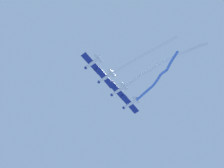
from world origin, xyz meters
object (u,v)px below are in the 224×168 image
object	(u,v)px
airplane_lead	(130,104)
airplane_slot	(92,63)
airplane_left_wing	(118,91)
airplane_right_wing	(105,78)

from	to	relation	value
airplane_lead	airplane_slot	world-z (taller)	airplane_slot
airplane_left_wing	airplane_right_wing	bearing A→B (deg)	89.27
airplane_left_wing	airplane_right_wing	distance (m)	6.09
airplane_lead	airplane_slot	bearing A→B (deg)	87.56
airplane_left_wing	airplane_right_wing	xyz separation A→B (m)	(5.25, -3.07, -0.30)
airplane_lead	airplane_slot	xyz separation A→B (m)	(15.75, -9.19, 0.30)
airplane_lead	airplane_right_wing	world-z (taller)	same
airplane_left_wing	airplane_lead	bearing A→B (deg)	-90.73
airplane_lead	airplane_left_wing	xyz separation A→B (m)	(5.25, -3.06, 0.30)
airplane_lead	airplane_right_wing	bearing A→B (deg)	87.56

